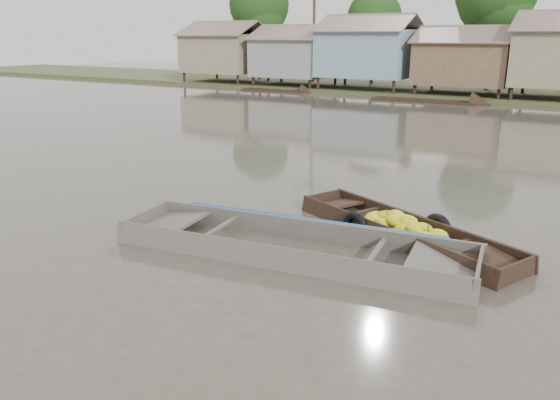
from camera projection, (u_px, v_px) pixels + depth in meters
The scene contains 3 objects.
ground at pixel (281, 262), 9.92m from camera, with size 120.00×120.00×0.00m, color #464035.
banana_boat at pixel (400, 230), 11.16m from camera, with size 5.26×3.25×0.74m.
viewer_boat at pixel (293, 250), 10.35m from camera, with size 7.00×2.70×0.55m.
Camera 1 is at (4.72, -7.86, 3.97)m, focal length 35.00 mm.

